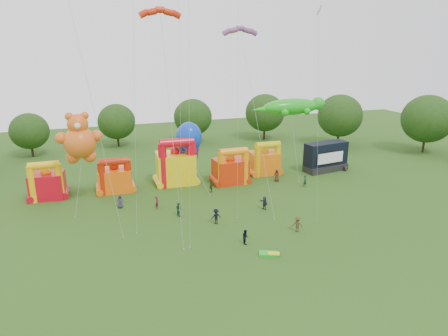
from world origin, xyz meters
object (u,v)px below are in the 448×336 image
object	(u,v)px
bouncy_castle_0	(47,184)
stage_trailer	(326,157)
teddy_bear_kite	(79,154)
octopus_kite	(192,151)
bouncy_castle_2	(176,166)
spectator_4	(211,187)
gecko_kite	(293,120)
spectator_0	(120,202)

from	to	relation	value
bouncy_castle_0	stage_trailer	distance (m)	44.01
bouncy_castle_0	stage_trailer	bearing A→B (deg)	-1.53
teddy_bear_kite	octopus_kite	size ratio (longest dim) A/B	1.32
bouncy_castle_2	teddy_bear_kite	size ratio (longest dim) A/B	0.59
teddy_bear_kite	spectator_4	bearing A→B (deg)	-1.48
octopus_kite	spectator_4	size ratio (longest dim) A/B	6.04
teddy_bear_kite	bouncy_castle_0	bearing A→B (deg)	135.61
gecko_kite	spectator_4	distance (m)	17.68
gecko_kite	octopus_kite	xyz separation A→B (m)	(-16.59, 0.37, -3.90)
stage_trailer	octopus_kite	size ratio (longest dim) A/B	0.83
teddy_bear_kite	octopus_kite	xyz separation A→B (m)	(16.05, 4.13, -2.03)
spectator_0	gecko_kite	bearing A→B (deg)	14.77
bouncy_castle_2	gecko_kite	xyz separation A→B (m)	(19.04, -1.33, 6.25)
teddy_bear_kite	spectator_4	size ratio (longest dim) A/B	7.99
bouncy_castle_2	spectator_4	xyz separation A→B (m)	(4.00, -5.55, -2.04)
bouncy_castle_0	spectator_0	size ratio (longest dim) A/B	3.11
bouncy_castle_0	gecko_kite	distance (m)	38.07
stage_trailer	spectator_4	world-z (taller)	stage_trailer
stage_trailer	octopus_kite	bearing A→B (deg)	178.47
octopus_kite	spectator_4	world-z (taller)	octopus_kite
octopus_kite	gecko_kite	bearing A→B (deg)	-1.26
gecko_kite	spectator_0	world-z (taller)	gecko_kite
bouncy_castle_2	gecko_kite	world-z (taller)	gecko_kite
bouncy_castle_0	spectator_0	distance (m)	11.62
spectator_0	octopus_kite	bearing A→B (deg)	31.48
stage_trailer	spectator_0	size ratio (longest dim) A/B	4.37
spectator_4	bouncy_castle_2	bearing A→B (deg)	-89.84
spectator_0	bouncy_castle_0	bearing A→B (deg)	146.36
teddy_bear_kite	stage_trailer	bearing A→B (deg)	5.11
bouncy_castle_2	spectator_4	bearing A→B (deg)	-54.20
bouncy_castle_2	octopus_kite	xyz separation A→B (m)	(2.45, -0.97, 2.35)
stage_trailer	spectator_4	size ratio (longest dim) A/B	5.01
teddy_bear_kite	spectator_0	size ratio (longest dim) A/B	6.96
bouncy_castle_2	stage_trailer	size ratio (longest dim) A/B	0.94
spectator_0	stage_trailer	bearing A→B (deg)	12.15
spectator_4	gecko_kite	bearing A→B (deg)	160.02
teddy_bear_kite	spectator_4	world-z (taller)	teddy_bear_kite
gecko_kite	stage_trailer	bearing A→B (deg)	-2.22
bouncy_castle_2	gecko_kite	size ratio (longest dim) A/B	0.58
teddy_bear_kite	gecko_kite	xyz separation A→B (m)	(32.64, 3.76, 1.87)
bouncy_castle_0	octopus_kite	size ratio (longest dim) A/B	0.59
teddy_bear_kite	gecko_kite	distance (m)	32.91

